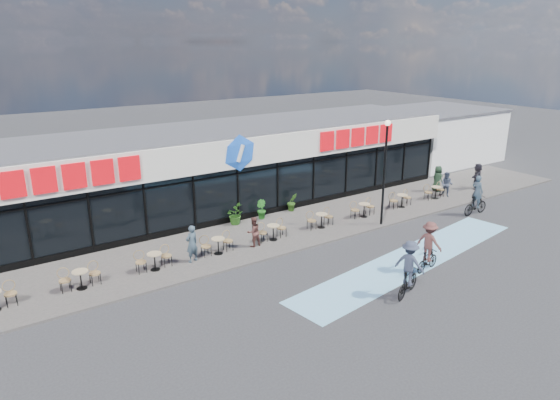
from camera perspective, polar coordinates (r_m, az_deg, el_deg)
name	(u,v)px	position (r m, az deg, el deg)	size (l,w,h in m)	color
ground	(321,269)	(21.35, 4.69, -7.86)	(120.00, 120.00, 0.00)	#28282B
sidewalk	(264,235)	(24.68, -1.86, -4.06)	(44.00, 5.00, 0.10)	#524E49
bike_lane	(413,259)	(22.95, 14.94, -6.53)	(14.00, 2.20, 0.01)	#70AFD3
building	(212,168)	(28.51, -7.78, 3.61)	(30.60, 6.57, 4.75)	black
neighbour_building	(435,134)	(42.34, 17.31, 7.18)	(9.20, 7.20, 4.11)	silver
lamp_post	(385,164)	(25.64, 11.90, 4.01)	(0.28, 0.28, 5.41)	black
bistro_set_1	(80,277)	(20.83, -21.89, -8.15)	(1.54, 0.62, 0.90)	tan
bistro_set_2	(154,259)	(21.51, -14.22, -6.55)	(1.54, 0.62, 0.90)	tan
bistro_set_3	(217,244)	(22.55, -7.19, -4.96)	(1.54, 0.62, 0.90)	tan
bistro_set_4	(272,230)	(23.92, -0.90, -3.47)	(1.54, 0.62, 0.90)	tan
bistro_set_5	(320,219)	(25.55, 4.63, -2.13)	(1.54, 0.62, 0.90)	tan
bistro_set_6	(363,208)	(27.40, 9.45, -0.93)	(1.54, 0.62, 0.90)	tan
bistro_set_7	(401,199)	(29.44, 13.63, 0.11)	(1.54, 0.62, 0.90)	tan
bistro_set_8	(435,191)	(31.61, 17.25, 1.01)	(1.54, 0.62, 0.90)	tan
potted_plant_left	(234,215)	(25.96, -5.24, -1.67)	(0.94, 0.81, 1.04)	#224C15
potted_plant_mid	(261,209)	(26.69, -2.18, -1.08)	(0.56, 0.45, 1.02)	#1F621C
potted_plant_right	(292,202)	(27.90, 1.39, -0.23)	(0.57, 0.46, 1.03)	#295217
patron_left	(192,244)	(21.72, -10.04, -4.94)	(0.61, 0.40, 1.66)	#344551
patron_right	(253,232)	(23.06, -3.05, -3.65)	(0.69, 0.54, 1.42)	#54302B
pedestrian_a	(447,184)	(32.13, 18.50, 1.71)	(0.74, 0.57, 1.52)	#333C4F
pedestrian_b	(438,179)	(33.04, 17.56, 2.35)	(0.81, 0.52, 1.65)	#192E1D
pedestrian_c	(477,176)	(34.45, 21.61, 2.55)	(1.56, 0.50, 1.68)	black
cyclist_a	(429,248)	(21.63, 16.63, -5.25)	(1.55, 1.20, 2.16)	black
cyclist_b	(476,201)	(29.53, 21.51, -0.07)	(1.85, 0.67, 2.25)	black
cyclist_c	(409,271)	(19.40, 14.51, -7.91)	(1.86, 1.29, 2.20)	black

